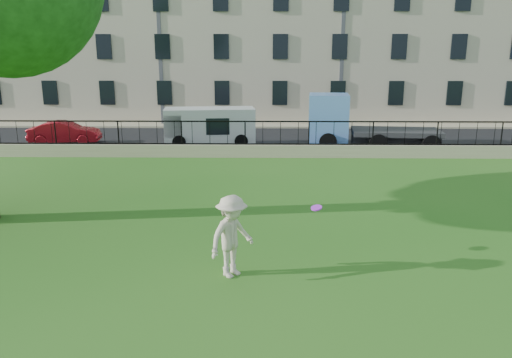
{
  "coord_description": "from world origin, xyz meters",
  "views": [
    {
      "loc": [
        0.89,
        -11.25,
        4.83
      ],
      "look_at": [
        0.65,
        3.5,
        1.08
      ],
      "focal_mm": 35.0,
      "sensor_mm": 36.0,
      "label": 1
    }
  ],
  "objects_px": {
    "man": "(232,236)",
    "frisbee": "(316,208)",
    "white_van": "(210,127)",
    "red_sedan": "(65,133)",
    "blue_truck": "(373,121)"
  },
  "relations": [
    {
      "from": "white_van",
      "to": "blue_truck",
      "type": "bearing_deg",
      "value": -10.86
    },
    {
      "from": "frisbee",
      "to": "red_sedan",
      "type": "xyz_separation_m",
      "value": [
        -12.07,
        15.25,
        -0.62
      ]
    },
    {
      "from": "frisbee",
      "to": "white_van",
      "type": "distance_m",
      "value": 15.53
    },
    {
      "from": "man",
      "to": "frisbee",
      "type": "bearing_deg",
      "value": -16.91
    },
    {
      "from": "man",
      "to": "white_van",
      "type": "height_order",
      "value": "white_van"
    },
    {
      "from": "man",
      "to": "white_van",
      "type": "distance_m",
      "value": 16.25
    },
    {
      "from": "man",
      "to": "red_sedan",
      "type": "bearing_deg",
      "value": 74.51
    },
    {
      "from": "frisbee",
      "to": "red_sedan",
      "type": "bearing_deg",
      "value": 128.36
    },
    {
      "from": "frisbee",
      "to": "white_van",
      "type": "relative_size",
      "value": 0.06
    },
    {
      "from": "frisbee",
      "to": "white_van",
      "type": "xyz_separation_m",
      "value": [
        -4.15,
        14.96,
        -0.24
      ]
    },
    {
      "from": "frisbee",
      "to": "red_sedan",
      "type": "distance_m",
      "value": 19.46
    },
    {
      "from": "frisbee",
      "to": "blue_truck",
      "type": "xyz_separation_m",
      "value": [
        4.35,
        14.36,
        0.14
      ]
    },
    {
      "from": "red_sedan",
      "to": "white_van",
      "type": "bearing_deg",
      "value": -98.61
    },
    {
      "from": "blue_truck",
      "to": "white_van",
      "type": "bearing_deg",
      "value": -178.44
    },
    {
      "from": "man",
      "to": "blue_truck",
      "type": "relative_size",
      "value": 0.28
    }
  ]
}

